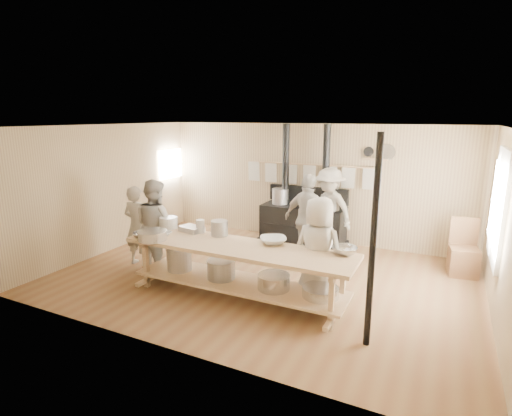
{
  "coord_description": "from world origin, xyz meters",
  "views": [
    {
      "loc": [
        2.76,
        -5.95,
        2.77
      ],
      "look_at": [
        -0.22,
        0.2,
        1.18
      ],
      "focal_mm": 28.0,
      "sensor_mm": 36.0,
      "label": 1
    }
  ],
  "objects_px": {
    "roasting_pan": "(192,229)",
    "prep_table": "(237,266)",
    "cook_left": "(156,225)",
    "cook_far_left": "(137,226)",
    "chair": "(463,258)",
    "cook_by_window": "(329,210)",
    "cook_center": "(318,250)",
    "cook_right": "(308,220)",
    "stove": "(303,220)"
  },
  "relations": [
    {
      "from": "cook_center",
      "to": "cook_by_window",
      "type": "relative_size",
      "value": 0.94
    },
    {
      "from": "cook_right",
      "to": "cook_center",
      "type": "bearing_deg",
      "value": 127.17
    },
    {
      "from": "cook_left",
      "to": "cook_by_window",
      "type": "relative_size",
      "value": 0.97
    },
    {
      "from": "cook_left",
      "to": "cook_right",
      "type": "xyz_separation_m",
      "value": [
        2.39,
        1.45,
        0.03
      ]
    },
    {
      "from": "prep_table",
      "to": "cook_far_left",
      "type": "bearing_deg",
      "value": 169.39
    },
    {
      "from": "roasting_pan",
      "to": "cook_left",
      "type": "bearing_deg",
      "value": 174.72
    },
    {
      "from": "stove",
      "to": "chair",
      "type": "relative_size",
      "value": 2.57
    },
    {
      "from": "prep_table",
      "to": "roasting_pan",
      "type": "distance_m",
      "value": 1.17
    },
    {
      "from": "cook_right",
      "to": "chair",
      "type": "bearing_deg",
      "value": -152.03
    },
    {
      "from": "cook_center",
      "to": "cook_left",
      "type": "bearing_deg",
      "value": 9.53
    },
    {
      "from": "roasting_pan",
      "to": "cook_far_left",
      "type": "bearing_deg",
      "value": 175.03
    },
    {
      "from": "cook_left",
      "to": "cook_center",
      "type": "height_order",
      "value": "cook_left"
    },
    {
      "from": "cook_by_window",
      "to": "roasting_pan",
      "type": "xyz_separation_m",
      "value": [
        -1.67,
        -2.52,
        0.03
      ]
    },
    {
      "from": "prep_table",
      "to": "cook_left",
      "type": "bearing_deg",
      "value": 167.85
    },
    {
      "from": "stove",
      "to": "prep_table",
      "type": "xyz_separation_m",
      "value": [
        -0.0,
        -3.02,
        -0.0
      ]
    },
    {
      "from": "prep_table",
      "to": "cook_far_left",
      "type": "relative_size",
      "value": 2.38
    },
    {
      "from": "prep_table",
      "to": "roasting_pan",
      "type": "relative_size",
      "value": 9.14
    },
    {
      "from": "stove",
      "to": "cook_right",
      "type": "xyz_separation_m",
      "value": [
        0.5,
        -1.16,
        0.34
      ]
    },
    {
      "from": "stove",
      "to": "cook_left",
      "type": "bearing_deg",
      "value": -125.94
    },
    {
      "from": "chair",
      "to": "cook_right",
      "type": "bearing_deg",
      "value": -173.06
    },
    {
      "from": "prep_table",
      "to": "roasting_pan",
      "type": "height_order",
      "value": "roasting_pan"
    },
    {
      "from": "cook_left",
      "to": "cook_center",
      "type": "distance_m",
      "value": 3.03
    },
    {
      "from": "stove",
      "to": "prep_table",
      "type": "height_order",
      "value": "stove"
    },
    {
      "from": "stove",
      "to": "cook_far_left",
      "type": "relative_size",
      "value": 1.72
    },
    {
      "from": "cook_left",
      "to": "cook_by_window",
      "type": "bearing_deg",
      "value": -117.21
    },
    {
      "from": "cook_by_window",
      "to": "chair",
      "type": "relative_size",
      "value": 1.71
    },
    {
      "from": "stove",
      "to": "cook_far_left",
      "type": "bearing_deg",
      "value": -132.72
    },
    {
      "from": "cook_far_left",
      "to": "cook_right",
      "type": "height_order",
      "value": "cook_right"
    },
    {
      "from": "cook_far_left",
      "to": "cook_by_window",
      "type": "relative_size",
      "value": 0.87
    },
    {
      "from": "chair",
      "to": "roasting_pan",
      "type": "relative_size",
      "value": 2.57
    },
    {
      "from": "cook_by_window",
      "to": "chair",
      "type": "xyz_separation_m",
      "value": [
        2.54,
        -0.28,
        -0.57
      ]
    },
    {
      "from": "cook_left",
      "to": "cook_right",
      "type": "bearing_deg",
      "value": -130.26
    },
    {
      "from": "prep_table",
      "to": "chair",
      "type": "distance_m",
      "value": 4.07
    },
    {
      "from": "chair",
      "to": "cook_left",
      "type": "bearing_deg",
      "value": -164.82
    },
    {
      "from": "cook_left",
      "to": "chair",
      "type": "xyz_separation_m",
      "value": [
        5.05,
        2.16,
        -0.54
      ]
    },
    {
      "from": "prep_table",
      "to": "cook_left",
      "type": "distance_m",
      "value": 1.96
    },
    {
      "from": "roasting_pan",
      "to": "prep_table",
      "type": "bearing_deg",
      "value": -17.34
    },
    {
      "from": "cook_center",
      "to": "chair",
      "type": "xyz_separation_m",
      "value": [
        2.02,
        2.12,
        -0.51
      ]
    },
    {
      "from": "stove",
      "to": "chair",
      "type": "xyz_separation_m",
      "value": [
        3.15,
        -0.45,
        -0.22
      ]
    },
    {
      "from": "cook_far_left",
      "to": "chair",
      "type": "xyz_separation_m",
      "value": [
        5.53,
        2.12,
        -0.46
      ]
    },
    {
      "from": "cook_right",
      "to": "cook_left",
      "type": "bearing_deg",
      "value": 44.3
    },
    {
      "from": "cook_left",
      "to": "roasting_pan",
      "type": "distance_m",
      "value": 0.84
    },
    {
      "from": "prep_table",
      "to": "cook_far_left",
      "type": "xyz_separation_m",
      "value": [
        -2.37,
        0.44,
        0.24
      ]
    },
    {
      "from": "stove",
      "to": "cook_left",
      "type": "height_order",
      "value": "stove"
    },
    {
      "from": "cook_left",
      "to": "stove",
      "type": "bearing_deg",
      "value": -107.44
    },
    {
      "from": "chair",
      "to": "cook_center",
      "type": "bearing_deg",
      "value": -141.6
    },
    {
      "from": "cook_far_left",
      "to": "cook_left",
      "type": "relative_size",
      "value": 0.9
    },
    {
      "from": "stove",
      "to": "cook_left",
      "type": "distance_m",
      "value": 3.24
    },
    {
      "from": "prep_table",
      "to": "roasting_pan",
      "type": "bearing_deg",
      "value": 162.66
    },
    {
      "from": "cook_by_window",
      "to": "cook_center",
      "type": "bearing_deg",
      "value": -54.75
    }
  ]
}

